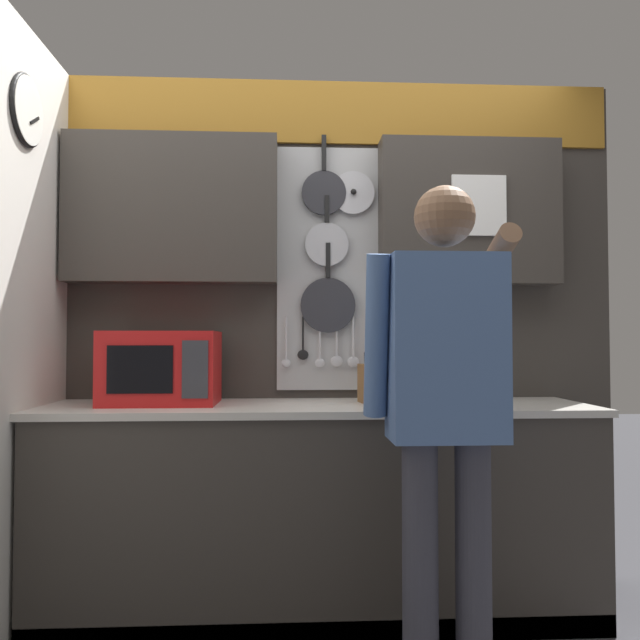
% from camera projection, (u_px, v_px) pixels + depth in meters
% --- Properties ---
extents(ground_plane, '(14.00, 14.00, 0.00)m').
position_uv_depth(ground_plane, '(318.00, 613.00, 2.67)').
color(ground_plane, '#38383D').
extents(base_cabinet_counter, '(2.34, 0.61, 0.89)m').
position_uv_depth(base_cabinet_counter, '(318.00, 509.00, 2.68)').
color(base_cabinet_counter, '#38332D').
rests_on(base_cabinet_counter, ground_plane).
extents(back_wall_unit, '(2.91, 0.22, 2.43)m').
position_uv_depth(back_wall_unit, '(315.00, 275.00, 2.99)').
color(back_wall_unit, '#38332D').
rests_on(back_wall_unit, ground_plane).
extents(microwave, '(0.48, 0.35, 0.32)m').
position_uv_depth(microwave, '(162.00, 368.00, 2.71)').
color(microwave, red).
rests_on(microwave, base_cabinet_counter).
extents(knife_block, '(0.13, 0.16, 0.25)m').
position_uv_depth(knife_block, '(373.00, 383.00, 2.75)').
color(knife_block, brown).
rests_on(knife_block, base_cabinet_counter).
extents(utensil_crock, '(0.11, 0.11, 0.34)m').
position_uv_depth(utensil_crock, '(427.00, 382.00, 2.77)').
color(utensil_crock, white).
rests_on(utensil_crock, base_cabinet_counter).
extents(person, '(0.54, 0.64, 1.69)m').
position_uv_depth(person, '(445.00, 387.00, 2.11)').
color(person, '#383842').
rests_on(person, ground_plane).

